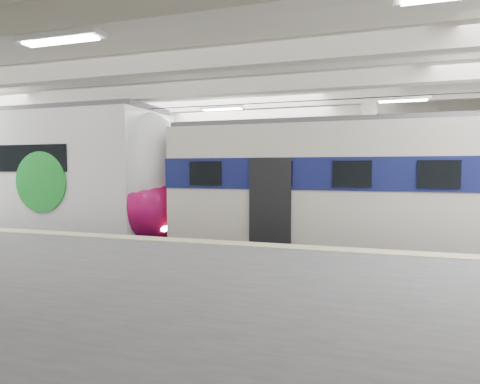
% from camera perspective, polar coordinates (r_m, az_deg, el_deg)
% --- Properties ---
extents(station_hall, '(36.00, 24.00, 5.75)m').
position_cam_1_polar(station_hall, '(11.02, -9.10, 5.78)').
color(station_hall, black).
rests_on(station_hall, ground).
extents(modern_emu, '(15.16, 3.13, 4.82)m').
position_cam_1_polar(modern_emu, '(16.77, -28.97, 1.54)').
color(modern_emu, white).
rests_on(modern_emu, ground).
extents(older_rer, '(12.30, 2.72, 4.11)m').
position_cam_1_polar(older_rer, '(11.64, 20.44, 0.12)').
color(older_rer, silver).
rests_on(older_rer, ground).
extents(far_train, '(15.04, 3.75, 4.72)m').
position_cam_1_polar(far_train, '(21.37, -19.62, 2.23)').
color(far_train, white).
rests_on(far_train, ground).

